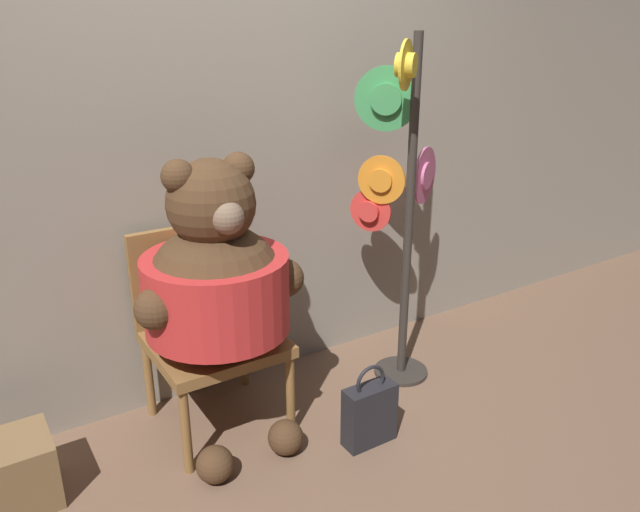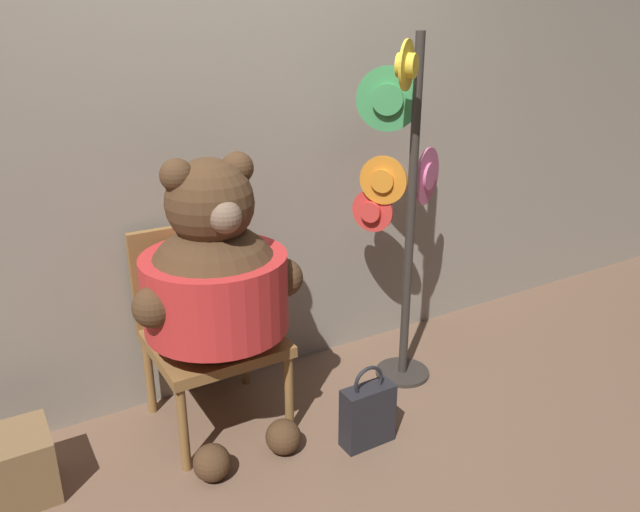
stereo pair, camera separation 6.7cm
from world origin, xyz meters
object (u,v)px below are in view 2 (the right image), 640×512
Objects in this scene: chair at (206,321)px; teddy_bear at (216,283)px; handbag_on_ground at (368,414)px; hat_display_rack at (401,196)px.

chair is 0.31m from teddy_bear.
chair is 2.32× the size of handbag_on_ground.
chair reaches higher than handbag_on_ground.
handbag_on_ground is at bearing -48.36° from chair.
teddy_bear is 0.99m from hat_display_rack.
teddy_bear is 3.30× the size of handbag_on_ground.
teddy_bear reaches higher than handbag_on_ground.
chair is 0.52× the size of hat_display_rack.
teddy_bear is at bearing -178.59° from hat_display_rack.
hat_display_rack is 4.44× the size of handbag_on_ground.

